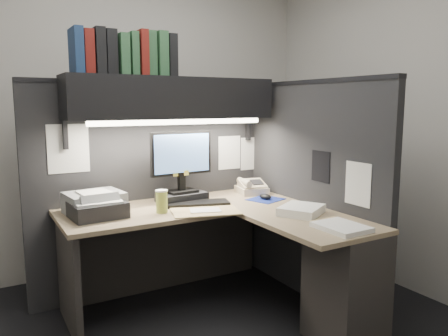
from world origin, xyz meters
The scene contains 22 objects.
wall_back centered at (0.00, 1.50, 1.35)m, with size 3.50×0.04×2.70m, color #BCB8B2.
wall_front centered at (0.00, -1.50, 1.35)m, with size 3.50×0.04×2.70m, color #BCB8B2.
wall_right centered at (1.75, 0.00, 1.35)m, with size 0.04×3.00×2.70m, color #BCB8B2.
partition_back centered at (0.03, 0.93, 0.80)m, with size 1.90×0.06×1.60m, color black.
partition_right centered at (0.98, 0.18, 0.80)m, with size 0.06×1.50×1.60m, color black.
desk centered at (0.43, 0.00, 0.44)m, with size 1.70×1.53×0.73m.
overhead_shelf centered at (0.12, 0.75, 1.50)m, with size 1.55×0.34×0.30m, color black.
task_light_tube centered at (0.12, 0.61, 1.33)m, with size 0.04×0.04×1.32m, color white.
monitor centered at (0.16, 0.69, 0.94)m, with size 0.49×0.24×0.53m.
keyboard centered at (0.19, 0.53, 0.74)m, with size 0.50×0.17×0.02m, color black.
mousepad centered at (0.75, 0.42, 0.73)m, with size 0.24×0.22×0.00m, color navy.
mouse centered at (0.74, 0.42, 0.75)m, with size 0.07×0.11×0.04m, color black.
telephone centered at (0.78, 0.68, 0.78)m, with size 0.22×0.23×0.09m, color beige.
coffee_cup centered at (-0.10, 0.44, 0.80)m, with size 0.08×0.08×0.15m, color #BEBF4C.
printer centered at (-0.50, 0.65, 0.80)m, with size 0.36×0.30×0.14m, color gray.
notebook_stack centered at (-0.50, 0.53, 0.78)m, with size 0.33×0.28×0.10m, color black.
open_folder centered at (0.17, 0.32, 0.73)m, with size 0.45×0.30×0.01m, color tan.
paper_stack_a centered at (0.69, -0.06, 0.76)m, with size 0.29×0.25×0.06m, color white.
paper_stack_b centered at (0.66, -0.46, 0.74)m, with size 0.23×0.29×0.03m, color white.
manila_stack centered at (0.70, -0.39, 0.74)m, with size 0.22×0.27×0.02m, color tan.
binder_row centered at (-0.22, 0.75, 1.80)m, with size 0.71×0.26×0.31m.
pinned_papers centered at (0.42, 0.56, 1.05)m, with size 1.76×1.31×0.51m.
Camera 1 is at (-1.16, -2.26, 1.46)m, focal length 35.00 mm.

